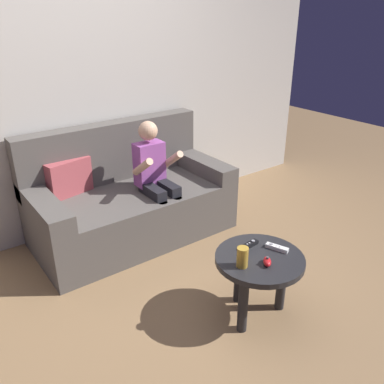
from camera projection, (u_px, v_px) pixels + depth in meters
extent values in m
plane|color=olive|center=(192.00, 323.00, 2.49)|extent=(10.33, 10.33, 0.00)
cube|color=beige|center=(70.00, 81.00, 3.12)|extent=(5.16, 0.05, 2.50)
cube|color=#56514C|center=(134.00, 213.00, 3.36)|extent=(1.60, 0.80, 0.42)
cube|color=#56514C|center=(112.00, 151.00, 3.40)|extent=(1.60, 0.16, 0.50)
cube|color=#56514C|center=(43.00, 207.00, 2.86)|extent=(0.18, 0.80, 0.13)
cube|color=#56514C|center=(201.00, 165.00, 3.63)|extent=(0.18, 0.80, 0.13)
cube|color=#B24C51|center=(69.00, 177.00, 3.16)|extent=(0.38, 0.20, 0.29)
cylinder|color=black|center=(163.00, 226.00, 3.17)|extent=(0.08, 0.08, 0.42)
cylinder|color=black|center=(178.00, 221.00, 3.24)|extent=(0.08, 0.08, 0.42)
cube|color=black|center=(153.00, 192.00, 3.17)|extent=(0.09, 0.29, 0.09)
cube|color=black|center=(167.00, 188.00, 3.24)|extent=(0.09, 0.29, 0.09)
cube|color=#994C9E|center=(149.00, 164.00, 3.24)|extent=(0.23, 0.14, 0.35)
cylinder|color=#DBAA87|center=(143.00, 167.00, 3.05)|extent=(0.06, 0.26, 0.20)
cylinder|color=#DBAA87|center=(172.00, 160.00, 3.20)|extent=(0.06, 0.26, 0.20)
sphere|color=#DBAA87|center=(148.00, 131.00, 3.12)|extent=(0.15, 0.15, 0.15)
cylinder|color=#232326|center=(260.00, 259.00, 2.39)|extent=(0.53, 0.53, 0.04)
cylinder|color=#232326|center=(243.00, 303.00, 2.36)|extent=(0.06, 0.06, 0.39)
cylinder|color=#232326|center=(282.00, 283.00, 2.53)|extent=(0.06, 0.06, 0.39)
cylinder|color=#232326|center=(239.00, 275.00, 2.60)|extent=(0.06, 0.06, 0.39)
cube|color=black|center=(249.00, 245.00, 2.48)|extent=(0.14, 0.05, 0.02)
cylinder|color=#99999E|center=(253.00, 241.00, 2.50)|extent=(0.02, 0.02, 0.00)
cylinder|color=silver|center=(250.00, 243.00, 2.48)|extent=(0.01, 0.01, 0.00)
cylinder|color=silver|center=(247.00, 244.00, 2.46)|extent=(0.01, 0.01, 0.00)
ellipsoid|color=red|center=(267.00, 262.00, 2.30)|extent=(0.09, 0.10, 0.04)
cylinder|color=#4C4C51|center=(268.00, 258.00, 2.29)|extent=(0.02, 0.02, 0.01)
cube|color=white|center=(277.00, 248.00, 2.45)|extent=(0.08, 0.14, 0.02)
cylinder|color=#99999E|center=(271.00, 244.00, 2.46)|extent=(0.02, 0.02, 0.00)
cylinder|color=silver|center=(277.00, 246.00, 2.45)|extent=(0.01, 0.01, 0.00)
cylinder|color=silver|center=(280.00, 247.00, 2.44)|extent=(0.01, 0.01, 0.00)
cylinder|color=#B78C2D|center=(242.00, 257.00, 2.27)|extent=(0.07, 0.07, 0.12)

